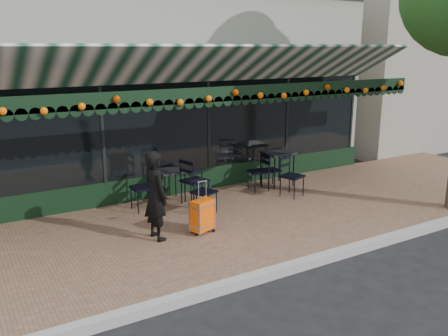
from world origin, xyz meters
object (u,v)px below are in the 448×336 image
chair_a_front (292,177)px  chair_b_right (195,181)px  chair_a_left (259,172)px  cafe_table_a (277,155)px  woman (156,195)px  chair_b_left (143,188)px  suitcase (203,216)px  chair_b_front (204,192)px  cafe_table_b (170,173)px  chair_a_right (271,171)px

chair_a_front → chair_b_right: 2.15m
chair_a_left → cafe_table_a: bearing=109.0°
cafe_table_a → chair_a_front: (-0.24, -0.86, -0.29)m
woman → chair_a_left: bearing=-70.5°
chair_a_left → chair_b_left: chair_b_left is taller
chair_a_left → suitcase: bearing=-47.0°
woman → chair_b_front: (1.29, 0.72, -0.34)m
woman → suitcase: (0.79, -0.17, -0.45)m
suitcase → chair_b_right: size_ratio=0.97×
suitcase → chair_a_left: 2.81m
chair_a_front → chair_b_front: bearing=160.9°
chair_b_right → cafe_table_b: bearing=25.8°
cafe_table_b → chair_a_right: (2.43, -0.24, -0.21)m
cafe_table_b → chair_b_left: (-0.71, -0.26, -0.15)m
woman → chair_a_left: 3.43m
cafe_table_b → chair_b_right: size_ratio=0.69×
woman → chair_b_front: size_ratio=1.80×
cafe_table_b → chair_a_right: 2.46m
suitcase → cafe_table_a: (2.90, 1.73, 0.41)m
chair_a_front → suitcase: bearing=179.4°
woman → suitcase: size_ratio=1.63×
chair_a_front → chair_b_right: size_ratio=0.91×
cafe_table_a → chair_a_right: (-0.21, -0.05, -0.34)m
chair_b_right → cafe_table_a: bearing=-96.0°
suitcase → chair_a_front: bearing=-2.6°
chair_b_left → cafe_table_a: bearing=90.7°
chair_b_front → chair_b_left: bearing=117.3°
cafe_table_b → cafe_table_a: bearing=-4.1°
woman → chair_a_front: 3.54m
suitcase → chair_a_right: suitcase is taller
chair_b_left → chair_b_front: (0.95, -0.78, -0.03)m
chair_b_right → chair_b_front: (-0.11, -0.59, -0.06)m
cafe_table_a → woman: bearing=-157.1°
chair_a_right → chair_a_front: chair_a_front is taller
chair_a_left → chair_b_front: 1.94m
cafe_table_b → chair_a_right: chair_a_right is taller
cafe_table_a → cafe_table_b: cafe_table_a is taller
chair_a_front → chair_b_front: size_ratio=1.04×
woman → cafe_table_b: 2.05m
chair_a_right → chair_b_right: (-2.08, -0.21, 0.09)m
cafe_table_b → chair_b_front: chair_b_front is taller
cafe_table_a → chair_b_front: size_ratio=0.95×
chair_b_left → chair_b_front: bearing=50.4°
woman → suitcase: 0.92m
suitcase → cafe_table_b: 1.95m
woman → cafe_table_b: size_ratio=2.28×
suitcase → cafe_table_b: suitcase is taller
woman → cafe_table_a: 4.01m
chair_a_right → chair_a_front: size_ratio=0.89×
chair_b_right → chair_b_front: chair_b_right is taller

